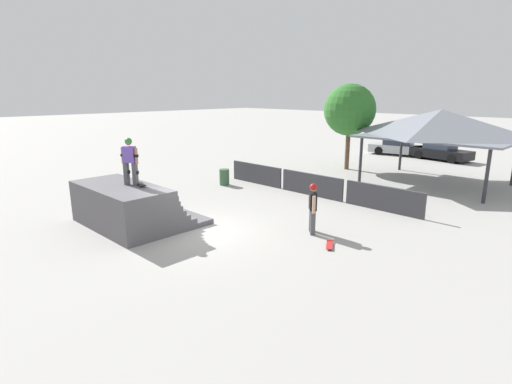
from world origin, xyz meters
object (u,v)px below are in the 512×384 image
object	(u,v)px
skateboard_on_deck	(141,184)
skateboard_on_ground	(330,244)
trash_bin	(224,177)
bystander_walking	(313,204)
skater_on_deck	(130,158)
parked_car_silver	(399,147)
tree_beside_pavilion	(350,110)
parked_car_black	(441,152)

from	to	relation	value
skateboard_on_deck	skateboard_on_ground	size ratio (longest dim) A/B	1.00
skateboard_on_deck	trash_bin	size ratio (longest dim) A/B	0.92
bystander_walking	skateboard_on_deck	bearing A→B (deg)	85.16
skater_on_deck	parked_car_silver	world-z (taller)	skater_on_deck
tree_beside_pavilion	parked_car_black	bearing A→B (deg)	69.45
skateboard_on_deck	parked_car_silver	bearing A→B (deg)	110.56
tree_beside_pavilion	parked_car_silver	distance (m)	8.63
parked_car_silver	parked_car_black	xyz separation A→B (m)	(3.23, -0.17, -0.00)
parked_car_black	skateboard_on_deck	bearing A→B (deg)	-85.40
skateboard_on_deck	trash_bin	world-z (taller)	skateboard_on_deck
skateboard_on_deck	bystander_walking	xyz separation A→B (m)	(4.78, 3.81, -0.56)
skateboard_on_ground	parked_car_black	world-z (taller)	parked_car_black
bystander_walking	trash_bin	size ratio (longest dim) A/B	2.10
tree_beside_pavilion	trash_bin	distance (m)	9.36
tree_beside_pavilion	bystander_walking	bearing A→B (deg)	-63.45
trash_bin	parked_car_black	distance (m)	17.13
skateboard_on_ground	parked_car_silver	size ratio (longest dim) A/B	0.17
trash_bin	skater_on_deck	bearing A→B (deg)	-68.51
bystander_walking	tree_beside_pavilion	distance (m)	12.86
skateboard_on_ground	skater_on_deck	bearing A→B (deg)	85.44
skater_on_deck	skateboard_on_ground	distance (m)	7.59
skater_on_deck	bystander_walking	xyz separation A→B (m)	(5.18, 3.97, -1.49)
skater_on_deck	skateboard_on_deck	distance (m)	1.02
skateboard_on_deck	tree_beside_pavilion	distance (m)	15.23
parked_car_black	bystander_walking	bearing A→B (deg)	-72.18
tree_beside_pavilion	trash_bin	bearing A→B (deg)	-104.66
parked_car_black	trash_bin	bearing A→B (deg)	-97.68
tree_beside_pavilion	parked_car_black	xyz separation A→B (m)	(2.95, 7.86, -3.13)
bystander_walking	parked_car_black	xyz separation A→B (m)	(-2.67, 19.11, -0.44)
skateboard_on_deck	skateboard_on_ground	xyz separation A→B (m)	(5.95, 3.19, -1.55)
bystander_walking	skateboard_on_ground	world-z (taller)	bystander_walking
trash_bin	tree_beside_pavilion	bearing A→B (deg)	75.34
skateboard_on_deck	tree_beside_pavilion	bearing A→B (deg)	110.97
skateboard_on_deck	bystander_walking	size ratio (longest dim) A/B	0.44
tree_beside_pavilion	parked_car_black	world-z (taller)	tree_beside_pavilion
tree_beside_pavilion	parked_car_black	size ratio (longest dim) A/B	1.22
bystander_walking	trash_bin	bearing A→B (deg)	27.12
skater_on_deck	parked_car_black	bearing A→B (deg)	56.57
parked_car_silver	skateboard_on_deck	bearing A→B (deg)	-97.79
parked_car_silver	parked_car_black	size ratio (longest dim) A/B	1.08
skateboard_on_deck	bystander_walking	distance (m)	6.14
tree_beside_pavilion	trash_bin	size ratio (longest dim) A/B	6.28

